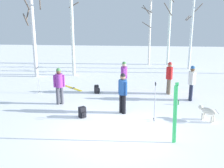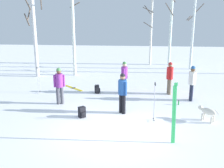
# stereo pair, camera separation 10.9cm
# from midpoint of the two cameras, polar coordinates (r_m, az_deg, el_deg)

# --- Properties ---
(ground_plane) EXTENTS (60.00, 60.00, 0.00)m
(ground_plane) POSITION_cam_midpoint_polar(r_m,az_deg,el_deg) (9.08, 1.68, -10.42)
(ground_plane) COLOR white
(person_0) EXTENTS (0.34, 0.52, 1.72)m
(person_0) POSITION_cam_midpoint_polar(r_m,az_deg,el_deg) (13.20, 3.08, 1.99)
(person_0) COLOR #4C4C56
(person_0) RESTS_ON ground_plane
(person_1) EXTENTS (0.39, 0.41, 1.72)m
(person_1) POSITION_cam_midpoint_polar(r_m,az_deg,el_deg) (10.32, 2.71, -1.53)
(person_1) COLOR black
(person_1) RESTS_ON ground_plane
(person_2) EXTENTS (0.34, 0.52, 1.72)m
(person_2) POSITION_cam_midpoint_polar(r_m,az_deg,el_deg) (12.57, 18.07, 0.66)
(person_2) COLOR #1E2338
(person_2) RESTS_ON ground_plane
(person_3) EXTENTS (0.49, 0.34, 1.72)m
(person_3) POSITION_cam_midpoint_polar(r_m,az_deg,el_deg) (11.69, -11.68, 0.09)
(person_3) COLOR #4C4C56
(person_3) RESTS_ON ground_plane
(person_4) EXTENTS (0.34, 0.51, 1.72)m
(person_4) POSITION_cam_midpoint_polar(r_m,az_deg,el_deg) (13.37, 13.28, 1.79)
(person_4) COLOR #72604C
(person_4) RESTS_ON ground_plane
(dog) EXTENTS (0.67, 0.67, 0.57)m
(dog) POSITION_cam_midpoint_polar(r_m,az_deg,el_deg) (10.35, 21.20, -5.93)
(dog) COLOR beige
(dog) RESTS_ON ground_plane
(ski_pair_planted_0) EXTENTS (0.18, 0.09, 1.99)m
(ski_pair_planted_0) POSITION_cam_midpoint_polar(r_m,az_deg,el_deg) (8.02, 14.36, -6.65)
(ski_pair_planted_0) COLOR green
(ski_pair_planted_0) RESTS_ON ground_plane
(ski_pair_lying_1) EXTENTS (1.37, 1.24, 0.05)m
(ski_pair_lying_1) POSITION_cam_midpoint_polar(r_m,az_deg,el_deg) (14.55, -8.61, -0.90)
(ski_pair_lying_1) COLOR yellow
(ski_pair_lying_1) RESTS_ON ground_plane
(ski_poles_0) EXTENTS (0.07, 0.27, 1.54)m
(ski_poles_0) POSITION_cam_midpoint_polar(r_m,az_deg,el_deg) (9.66, 9.98, -3.85)
(ski_poles_0) COLOR #B2B2BC
(ski_poles_0) RESTS_ON ground_plane
(ski_poles_1) EXTENTS (0.07, 0.27, 1.43)m
(ski_poles_1) POSITION_cam_midpoint_polar(r_m,az_deg,el_deg) (13.82, -16.25, 1.09)
(ski_poles_1) COLOR #B2B2BC
(ski_poles_1) RESTS_ON ground_plane
(backpack_0) EXTENTS (0.33, 0.30, 0.44)m
(backpack_0) POSITION_cam_midpoint_polar(r_m,az_deg,el_deg) (13.38, -3.16, -1.21)
(backpack_0) COLOR black
(backpack_0) RESTS_ON ground_plane
(backpack_1) EXTENTS (0.34, 0.35, 0.44)m
(backpack_1) POSITION_cam_midpoint_polar(r_m,az_deg,el_deg) (10.16, -6.55, -6.43)
(backpack_1) COLOR black
(backpack_1) RESTS_ON ground_plane
(water_bottle_0) EXTENTS (0.07, 0.07, 0.21)m
(water_bottle_0) POSITION_cam_midpoint_polar(r_m,az_deg,el_deg) (11.99, 15.23, -4.17)
(water_bottle_0) COLOR green
(water_bottle_0) RESTS_ON ground_plane
(birch_tree_0) EXTENTS (1.42, 1.41, 5.58)m
(birch_tree_0) POSITION_cam_midpoint_polar(r_m,az_deg,el_deg) (17.78, -17.12, 10.94)
(birch_tree_0) COLOR silver
(birch_tree_0) RESTS_ON ground_plane
(birch_tree_1) EXTENTS (1.43, 1.40, 7.70)m
(birch_tree_1) POSITION_cam_midpoint_polar(r_m,az_deg,el_deg) (17.58, -8.69, 14.83)
(birch_tree_1) COLOR silver
(birch_tree_1) RESTS_ON ground_plane
(birch_tree_2) EXTENTS (0.90, 0.94, 5.69)m
(birch_tree_2) POSITION_cam_midpoint_polar(r_m,az_deg,el_deg) (22.01, 9.03, 11.95)
(birch_tree_2) COLOR silver
(birch_tree_2) RESTS_ON ground_plane
(birch_tree_3) EXTENTS (1.08, 1.08, 6.84)m
(birch_tree_3) POSITION_cam_midpoint_polar(r_m,az_deg,el_deg) (22.35, 13.45, 13.38)
(birch_tree_3) COLOR silver
(birch_tree_3) RESTS_ON ground_plane
(birch_tree_4) EXTENTS (1.37, 1.03, 6.22)m
(birch_tree_4) POSITION_cam_midpoint_polar(r_m,az_deg,el_deg) (20.69, 18.15, 11.86)
(birch_tree_4) COLOR silver
(birch_tree_4) RESTS_ON ground_plane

